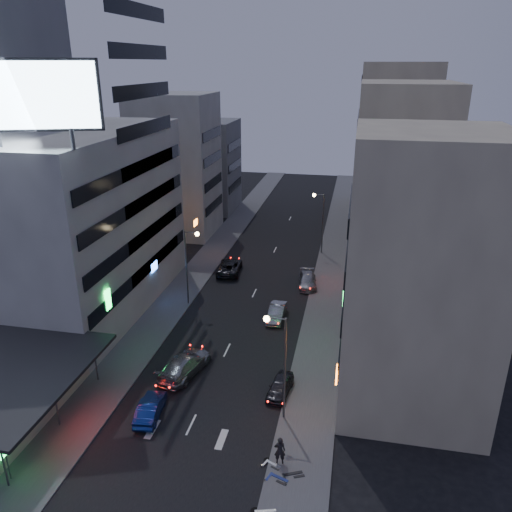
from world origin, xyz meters
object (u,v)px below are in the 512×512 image
(road_car_silver, at_px, (185,364))
(scooter_blue, at_px, (289,473))
(road_car_blue, at_px, (150,408))
(scooter_silver_b, at_px, (282,460))
(parked_car_right_mid, at_px, (277,312))
(person, at_px, (280,450))
(parked_car_right_far, at_px, (307,280))
(scooter_silver_a, at_px, (276,501))
(scooter_black_b, at_px, (302,463))
(parked_car_right_near, at_px, (280,386))
(parked_car_left, at_px, (230,267))

(road_car_silver, relative_size, scooter_blue, 3.07)
(road_car_blue, relative_size, scooter_silver_b, 2.53)
(parked_car_right_mid, xyz_separation_m, road_car_blue, (-6.53, -16.34, -0.02))
(parked_car_right_mid, height_order, person, person)
(parked_car_right_far, bearing_deg, scooter_silver_a, -95.21)
(person, relative_size, scooter_black_b, 1.01)
(road_car_blue, height_order, scooter_blue, road_car_blue)
(road_car_silver, distance_m, scooter_silver_b, 12.72)
(parked_car_right_near, height_order, scooter_blue, parked_car_right_near)
(parked_car_right_mid, relative_size, scooter_blue, 2.24)
(person, bearing_deg, road_car_blue, -24.25)
(parked_car_right_mid, distance_m, parked_car_left, 12.89)
(person, xyz_separation_m, scooter_blue, (0.81, -1.32, -0.40))
(road_car_silver, bearing_deg, scooter_silver_b, 149.95)
(parked_car_right_mid, bearing_deg, road_car_silver, -118.45)
(road_car_silver, height_order, person, person)
(parked_car_right_near, height_order, road_car_silver, road_car_silver)
(scooter_silver_b, bearing_deg, parked_car_right_mid, 33.95)
(parked_car_right_mid, xyz_separation_m, parked_car_left, (-7.52, 10.47, 0.08))
(parked_car_right_mid, xyz_separation_m, scooter_silver_a, (3.68, -22.58, -0.02))
(scooter_silver_b, bearing_deg, parked_car_right_far, 26.44)
(road_car_silver, bearing_deg, person, 150.45)
(scooter_black_b, bearing_deg, scooter_silver_a, 136.35)
(parked_car_right_far, distance_m, scooter_blue, 28.88)
(road_car_silver, bearing_deg, scooter_blue, 148.64)
(scooter_silver_a, bearing_deg, parked_car_left, 2.38)
(scooter_blue, bearing_deg, road_car_silver, 65.82)
(parked_car_left, bearing_deg, person, 104.83)
(parked_car_right_far, bearing_deg, parked_car_left, 160.14)
(person, distance_m, scooter_black_b, 1.57)
(scooter_blue, bearing_deg, parked_car_left, 40.51)
(parked_car_left, distance_m, scooter_blue, 32.98)
(parked_car_left, distance_m, scooter_silver_b, 31.82)
(scooter_silver_b, bearing_deg, person, 53.78)
(parked_car_right_mid, height_order, parked_car_right_far, parked_car_right_mid)
(road_car_blue, distance_m, person, 10.22)
(parked_car_left, height_order, scooter_silver_b, parked_car_left)
(parked_car_right_far, xyz_separation_m, road_car_silver, (-8.02, -19.19, 0.15))
(parked_car_left, relative_size, scooter_silver_b, 3.43)
(parked_car_right_near, relative_size, parked_car_left, 0.67)
(scooter_silver_a, bearing_deg, parked_car_right_mid, -7.08)
(road_car_silver, bearing_deg, parked_car_right_near, -175.17)
(parked_car_right_near, bearing_deg, scooter_black_b, -64.26)
(person, relative_size, scooter_silver_b, 1.19)
(person, height_order, scooter_blue, person)
(parked_car_right_near, relative_size, scooter_silver_a, 2.05)
(parked_car_left, distance_m, road_car_blue, 26.83)
(parked_car_right_far, distance_m, scooter_black_b, 27.98)
(parked_car_right_far, distance_m, road_car_silver, 20.80)
(parked_car_left, distance_m, scooter_black_b, 32.33)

